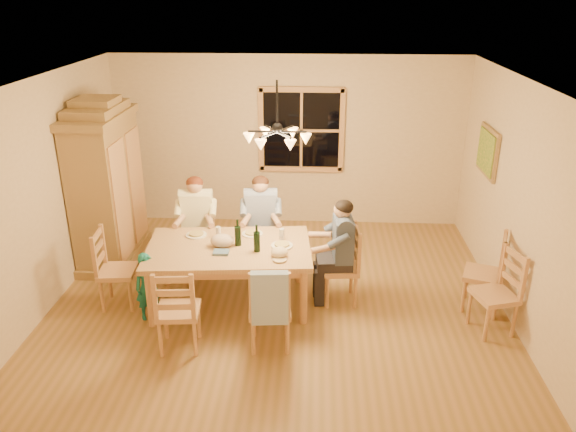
# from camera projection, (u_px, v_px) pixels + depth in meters

# --- Properties ---
(floor) EXTENTS (5.50, 5.50, 0.00)m
(floor) POSITION_uv_depth(u_px,v_px,m) (278.00, 297.00, 7.08)
(floor) COLOR olive
(floor) RESTS_ON ground
(ceiling) EXTENTS (5.50, 5.00, 0.02)m
(ceiling) POSITION_uv_depth(u_px,v_px,m) (277.00, 80.00, 6.05)
(ceiling) COLOR white
(ceiling) RESTS_ON wall_back
(wall_back) EXTENTS (5.50, 0.02, 2.70)m
(wall_back) POSITION_uv_depth(u_px,v_px,m) (289.00, 142.00, 8.87)
(wall_back) COLOR beige
(wall_back) RESTS_ON floor
(wall_left) EXTENTS (0.02, 5.00, 2.70)m
(wall_left) POSITION_uv_depth(u_px,v_px,m) (48.00, 193.00, 6.69)
(wall_left) COLOR beige
(wall_left) RESTS_ON floor
(wall_right) EXTENTS (0.02, 5.00, 2.70)m
(wall_right) POSITION_uv_depth(u_px,v_px,m) (517.00, 201.00, 6.43)
(wall_right) COLOR beige
(wall_right) RESTS_ON floor
(window) EXTENTS (1.30, 0.06, 1.30)m
(window) POSITION_uv_depth(u_px,v_px,m) (301.00, 130.00, 8.75)
(window) COLOR black
(window) RESTS_ON wall_back
(painting) EXTENTS (0.06, 0.78, 0.64)m
(painting) POSITION_uv_depth(u_px,v_px,m) (488.00, 152.00, 7.44)
(painting) COLOR olive
(painting) RESTS_ON wall_right
(chandelier) EXTENTS (0.77, 0.68, 0.71)m
(chandelier) POSITION_uv_depth(u_px,v_px,m) (277.00, 136.00, 6.28)
(chandelier) COLOR black
(chandelier) RESTS_ON ceiling
(armoire) EXTENTS (0.66, 1.40, 2.30)m
(armoire) POSITION_uv_depth(u_px,v_px,m) (107.00, 189.00, 7.71)
(armoire) COLOR olive
(armoire) RESTS_ON floor
(dining_table) EXTENTS (2.04, 1.35, 0.76)m
(dining_table) POSITION_uv_depth(u_px,v_px,m) (229.00, 254.00, 6.72)
(dining_table) COLOR #B2814F
(dining_table) RESTS_ON floor
(chair_far_left) EXTENTS (0.47, 0.46, 0.99)m
(chair_far_left) POSITION_uv_depth(u_px,v_px,m) (199.00, 249.00, 7.69)
(chair_far_left) COLOR tan
(chair_far_left) RESTS_ON floor
(chair_far_right) EXTENTS (0.47, 0.46, 0.99)m
(chair_far_right) POSITION_uv_depth(u_px,v_px,m) (262.00, 248.00, 7.72)
(chair_far_right) COLOR tan
(chair_far_right) RESTS_ON floor
(chair_near_left) EXTENTS (0.47, 0.46, 0.99)m
(chair_near_left) POSITION_uv_depth(u_px,v_px,m) (179.00, 323.00, 6.00)
(chair_near_left) COLOR tan
(chair_near_left) RESTS_ON floor
(chair_near_right) EXTENTS (0.47, 0.46, 0.99)m
(chair_near_right) POSITION_uv_depth(u_px,v_px,m) (270.00, 321.00, 6.03)
(chair_near_right) COLOR tan
(chair_near_right) RESTS_ON floor
(chair_end_left) EXTENTS (0.46, 0.47, 0.99)m
(chair_end_left) POSITION_uv_depth(u_px,v_px,m) (119.00, 282.00, 6.81)
(chair_end_left) COLOR tan
(chair_end_left) RESTS_ON floor
(chair_end_right) EXTENTS (0.46, 0.47, 0.99)m
(chair_end_right) POSITION_uv_depth(u_px,v_px,m) (340.00, 279.00, 6.90)
(chair_end_right) COLOR tan
(chair_end_right) RESTS_ON floor
(adult_woman) EXTENTS (0.42, 0.45, 0.87)m
(adult_woman) POSITION_uv_depth(u_px,v_px,m) (196.00, 212.00, 7.48)
(adult_woman) COLOR #F9F1C0
(adult_woman) RESTS_ON floor
(adult_plaid_man) EXTENTS (0.42, 0.45, 0.87)m
(adult_plaid_man) POSITION_uv_depth(u_px,v_px,m) (261.00, 211.00, 7.51)
(adult_plaid_man) COLOR #314787
(adult_plaid_man) RESTS_ON floor
(adult_slate_man) EXTENTS (0.45, 0.42, 0.87)m
(adult_slate_man) POSITION_uv_depth(u_px,v_px,m) (341.00, 239.00, 6.69)
(adult_slate_man) COLOR #434F6B
(adult_slate_man) RESTS_ON floor
(towel) EXTENTS (0.39, 0.13, 0.58)m
(towel) POSITION_uv_depth(u_px,v_px,m) (270.00, 298.00, 5.70)
(towel) COLOR #93A8C7
(towel) RESTS_ON chair_near_right
(wine_bottle_a) EXTENTS (0.08, 0.08, 0.33)m
(wine_bottle_a) POSITION_uv_depth(u_px,v_px,m) (238.00, 233.00, 6.66)
(wine_bottle_a) COLOR black
(wine_bottle_a) RESTS_ON dining_table
(wine_bottle_b) EXTENTS (0.08, 0.08, 0.33)m
(wine_bottle_b) POSITION_uv_depth(u_px,v_px,m) (257.00, 238.00, 6.51)
(wine_bottle_b) COLOR black
(wine_bottle_b) RESTS_ON dining_table
(plate_woman) EXTENTS (0.26, 0.26, 0.02)m
(plate_woman) POSITION_uv_depth(u_px,v_px,m) (196.00, 235.00, 6.97)
(plate_woman) COLOR white
(plate_woman) RESTS_ON dining_table
(plate_plaid) EXTENTS (0.26, 0.26, 0.02)m
(plate_plaid) POSITION_uv_depth(u_px,v_px,m) (252.00, 234.00, 7.01)
(plate_plaid) COLOR white
(plate_plaid) RESTS_ON dining_table
(plate_slate) EXTENTS (0.26, 0.26, 0.02)m
(plate_slate) POSITION_uv_depth(u_px,v_px,m) (282.00, 246.00, 6.69)
(plate_slate) COLOR white
(plate_slate) RESTS_ON dining_table
(wine_glass_a) EXTENTS (0.06, 0.06, 0.14)m
(wine_glass_a) POSITION_uv_depth(u_px,v_px,m) (218.00, 232.00, 6.91)
(wine_glass_a) COLOR silver
(wine_glass_a) RESTS_ON dining_table
(wine_glass_b) EXTENTS (0.06, 0.06, 0.14)m
(wine_glass_b) POSITION_uv_depth(u_px,v_px,m) (282.00, 234.00, 6.85)
(wine_glass_b) COLOR silver
(wine_glass_b) RESTS_ON dining_table
(cap) EXTENTS (0.20, 0.20, 0.11)m
(cap) POSITION_uv_depth(u_px,v_px,m) (279.00, 252.00, 6.42)
(cap) COLOR #CBB287
(cap) RESTS_ON dining_table
(napkin) EXTENTS (0.19, 0.16, 0.03)m
(napkin) POSITION_uv_depth(u_px,v_px,m) (221.00, 252.00, 6.51)
(napkin) COLOR slate
(napkin) RESTS_ON dining_table
(cloth_bundle) EXTENTS (0.28, 0.22, 0.15)m
(cloth_bundle) POSITION_uv_depth(u_px,v_px,m) (222.00, 241.00, 6.66)
(cloth_bundle) COLOR tan
(cloth_bundle) RESTS_ON dining_table
(child) EXTENTS (0.36, 0.33, 0.83)m
(child) POSITION_uv_depth(u_px,v_px,m) (148.00, 286.00, 6.50)
(child) COLOR #19746E
(child) RESTS_ON floor
(chair_spare_front) EXTENTS (0.53, 0.54, 0.99)m
(chair_spare_front) POSITION_uv_depth(u_px,v_px,m) (492.00, 307.00, 6.29)
(chair_spare_front) COLOR tan
(chair_spare_front) RESTS_ON floor
(chair_spare_back) EXTENTS (0.54, 0.55, 0.99)m
(chair_spare_back) POSITION_uv_depth(u_px,v_px,m) (481.00, 285.00, 6.74)
(chair_spare_back) COLOR tan
(chair_spare_back) RESTS_ON floor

